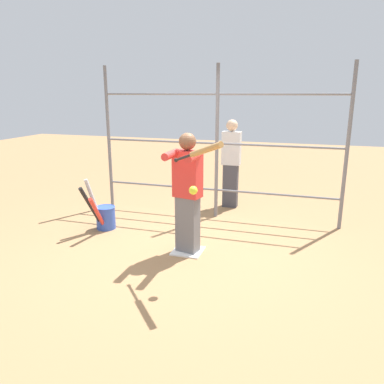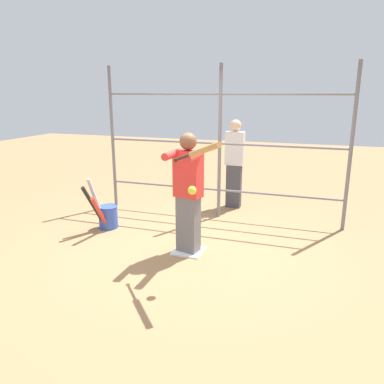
% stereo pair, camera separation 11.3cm
% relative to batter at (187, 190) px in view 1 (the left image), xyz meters
% --- Properties ---
extents(ground_plane, '(24.00, 24.00, 0.00)m').
position_rel_batter_xyz_m(ground_plane, '(0.00, -0.02, -0.88)').
color(ground_plane, '#9E754C').
extents(home_plate, '(0.40, 0.40, 0.02)m').
position_rel_batter_xyz_m(home_plate, '(0.00, -0.02, -0.87)').
color(home_plate, white).
rests_on(home_plate, ground).
extents(fence_backstop, '(4.16, 0.06, 2.58)m').
position_rel_batter_xyz_m(fence_backstop, '(0.00, -1.62, 0.41)').
color(fence_backstop, slate).
rests_on(fence_backstop, ground).
extents(batter, '(0.41, 0.61, 1.63)m').
position_rel_batter_xyz_m(batter, '(0.00, 0.00, 0.00)').
color(batter, slate).
rests_on(batter, ground).
extents(baseball_bat_swinging, '(0.72, 0.59, 0.34)m').
position_rel_batter_xyz_m(baseball_bat_swinging, '(-0.41, 0.75, 0.64)').
color(baseball_bat_swinging, black).
extents(softball_in_flight, '(0.10, 0.10, 0.10)m').
position_rel_batter_xyz_m(softball_in_flight, '(-0.31, 0.73, 0.21)').
color(softball_in_flight, yellow).
extents(bat_bucket, '(0.36, 0.69, 0.86)m').
position_rel_batter_xyz_m(bat_bucket, '(1.55, -0.45, -0.65)').
color(bat_bucket, '#3351B2').
rests_on(bat_bucket, ground).
extents(bystander_behind_fence, '(0.34, 0.21, 1.65)m').
position_rel_batter_xyz_m(bystander_behind_fence, '(-0.12, -2.27, -0.02)').
color(bystander_behind_fence, '#3F3F47').
rests_on(bystander_behind_fence, ground).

